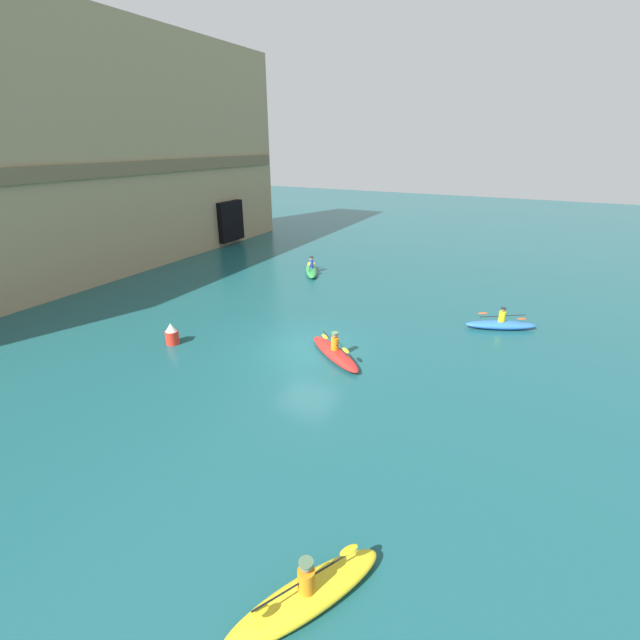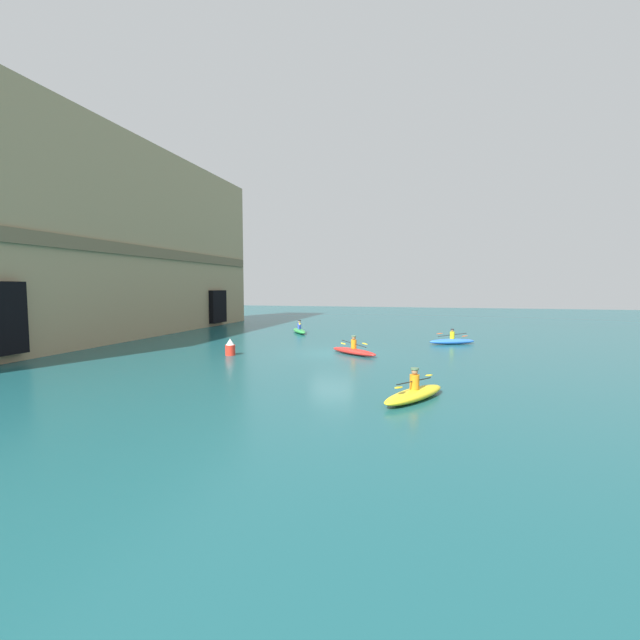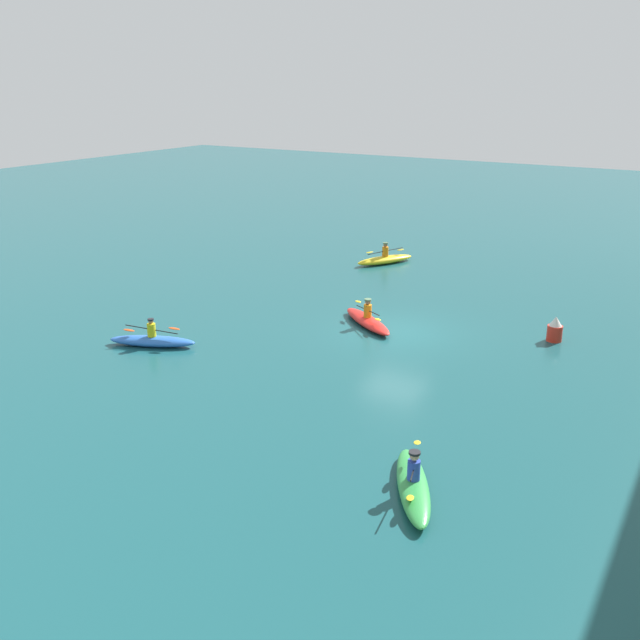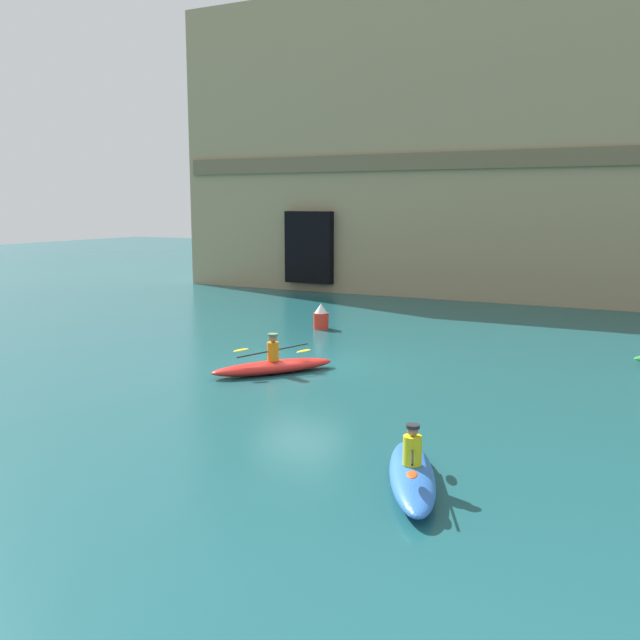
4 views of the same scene
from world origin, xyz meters
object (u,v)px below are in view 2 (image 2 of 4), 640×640
kayak_red (354,351)px  marker_buoy (230,348)px  kayak_blue (452,341)px  kayak_green (299,330)px  kayak_yellow (414,394)px

kayak_red → marker_buoy: 7.20m
kayak_blue → kayak_green: (4.12, 12.37, -0.00)m
marker_buoy → kayak_blue: bearing=-56.9°
kayak_red → marker_buoy: size_ratio=3.45×
kayak_blue → marker_buoy: (-8.27, 12.69, 0.22)m
kayak_yellow → kayak_green: size_ratio=1.00×
kayak_green → marker_buoy: 12.40m
kayak_yellow → kayak_red: (9.48, 3.85, -0.02)m
kayak_yellow → marker_buoy: size_ratio=3.53×
kayak_green → marker_buoy: kayak_green is taller
kayak_yellow → kayak_red: bearing=-128.5°
kayak_blue → kayak_green: size_ratio=0.97×
kayak_yellow → kayak_blue: 15.79m
kayak_red → kayak_green: 12.24m
marker_buoy → kayak_yellow: bearing=-124.6°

